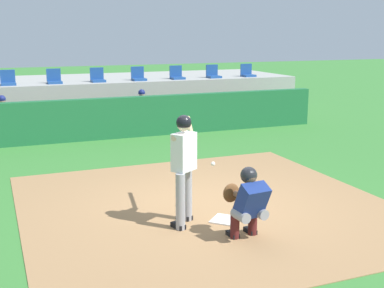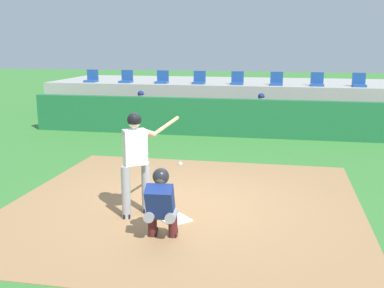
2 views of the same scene
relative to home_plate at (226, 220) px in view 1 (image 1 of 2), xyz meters
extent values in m
plane|color=#387A33|center=(0.00, 0.80, -0.02)|extent=(80.00, 80.00, 0.00)
cube|color=#9E754C|center=(0.00, 0.80, -0.02)|extent=(6.40, 6.40, 0.01)
cube|color=white|center=(0.00, 0.00, 0.00)|extent=(0.62, 0.62, 0.02)
cylinder|color=#99999E|center=(-0.82, -0.07, 0.44)|extent=(0.15, 0.15, 0.92)
cylinder|color=#99999E|center=(-0.58, 0.26, 0.44)|extent=(0.15, 0.15, 0.92)
cube|color=white|center=(-0.70, 0.10, 1.20)|extent=(0.45, 0.41, 0.60)
sphere|color=beige|center=(-0.70, 0.10, 1.63)|extent=(0.21, 0.21, 0.21)
sphere|color=black|center=(-0.70, 0.10, 1.66)|extent=(0.24, 0.24, 0.24)
cylinder|color=beige|center=(-0.67, 0.20, 1.41)|extent=(0.51, 0.42, 0.18)
cylinder|color=beige|center=(-0.48, 0.26, 1.41)|extent=(0.16, 0.27, 0.17)
cylinder|color=tan|center=(-0.33, 0.76, 1.45)|extent=(0.31, 0.83, 0.24)
cube|color=black|center=(-0.84, -0.01, 0.02)|extent=(0.19, 0.28, 0.09)
cube|color=black|center=(-0.59, 0.32, 0.02)|extent=(0.19, 0.28, 0.09)
cylinder|color=gray|center=(-0.17, -0.85, 0.40)|extent=(0.19, 0.33, 0.16)
cylinder|color=#4C1919|center=(-0.19, -0.70, 0.19)|extent=(0.14, 0.14, 0.42)
cube|color=black|center=(-0.19, -0.64, 0.02)|extent=(0.13, 0.25, 0.08)
cylinder|color=gray|center=(0.15, -0.82, 0.40)|extent=(0.19, 0.33, 0.16)
cylinder|color=#4C1919|center=(0.13, -0.67, 0.19)|extent=(0.14, 0.14, 0.42)
cube|color=black|center=(0.13, -0.61, 0.02)|extent=(0.13, 0.25, 0.08)
cube|color=navy|center=(-0.01, -0.88, 0.62)|extent=(0.44, 0.47, 0.57)
cube|color=#2D2D33|center=(-0.02, -0.76, 0.62)|extent=(0.40, 0.29, 0.45)
sphere|color=brown|center=(-0.02, -0.80, 0.96)|extent=(0.21, 0.21, 0.21)
sphere|color=#232328|center=(-0.02, -0.78, 0.98)|extent=(0.25, 0.25, 0.25)
cylinder|color=brown|center=(-0.07, -0.66, 0.62)|extent=(0.14, 0.46, 0.10)
ellipsoid|color=brown|center=(-0.13, -0.44, 0.62)|extent=(0.29, 0.15, 0.30)
sphere|color=white|center=(-0.01, 0.50, 0.84)|extent=(0.07, 0.07, 0.07)
cube|color=#1E6638|center=(0.00, 7.30, 0.58)|extent=(13.00, 0.30, 1.20)
cube|color=olive|center=(0.00, 8.30, 0.20)|extent=(11.80, 0.44, 0.45)
cylinder|color=#939399|center=(-3.29, 7.85, 0.20)|extent=(0.13, 0.13, 0.45)
cube|color=maroon|center=(-3.29, 7.80, 0.02)|extent=(0.11, 0.24, 0.08)
cylinder|color=#939399|center=(-3.03, 8.05, 0.47)|extent=(0.15, 0.40, 0.15)
cylinder|color=#939399|center=(-3.03, 7.85, 0.20)|extent=(0.13, 0.13, 0.45)
cube|color=maroon|center=(-3.03, 7.80, 0.02)|extent=(0.11, 0.24, 0.08)
cube|color=navy|center=(-3.16, 8.27, 0.74)|extent=(0.36, 0.22, 0.54)
sphere|color=tan|center=(-3.16, 8.27, 1.13)|extent=(0.20, 0.20, 0.20)
sphere|color=navy|center=(-3.16, 8.27, 1.17)|extent=(0.22, 0.22, 0.22)
cylinder|color=tan|center=(-2.96, 8.13, 0.63)|extent=(0.09, 0.41, 0.22)
cylinder|color=#939399|center=(0.87, 8.05, 0.47)|extent=(0.15, 0.40, 0.15)
cylinder|color=#939399|center=(0.87, 7.85, 0.20)|extent=(0.13, 0.13, 0.45)
cube|color=maroon|center=(0.87, 7.80, 0.02)|extent=(0.11, 0.24, 0.08)
cylinder|color=#939399|center=(1.13, 8.05, 0.47)|extent=(0.15, 0.40, 0.15)
cylinder|color=#939399|center=(1.13, 7.85, 0.20)|extent=(0.13, 0.13, 0.45)
cube|color=maroon|center=(1.13, 7.80, 0.02)|extent=(0.11, 0.24, 0.08)
cube|color=navy|center=(1.00, 8.27, 0.74)|extent=(0.36, 0.22, 0.54)
sphere|color=beige|center=(1.00, 8.27, 1.13)|extent=(0.20, 0.20, 0.20)
sphere|color=navy|center=(1.00, 8.27, 1.17)|extent=(0.22, 0.22, 0.22)
cylinder|color=beige|center=(0.80, 8.13, 0.63)|extent=(0.09, 0.41, 0.22)
cylinder|color=beige|center=(1.20, 8.13, 0.63)|extent=(0.09, 0.41, 0.22)
cube|color=#9E9E99|center=(0.00, 11.70, 0.68)|extent=(15.00, 4.40, 1.40)
cube|color=#1E478C|center=(-2.89, 10.10, 1.42)|extent=(0.46, 0.46, 0.08)
cube|color=#1E478C|center=(-2.89, 10.30, 1.66)|extent=(0.46, 0.06, 0.40)
cube|color=#1E478C|center=(-1.44, 10.10, 1.42)|extent=(0.46, 0.46, 0.08)
cube|color=#1E478C|center=(-1.44, 10.30, 1.66)|extent=(0.46, 0.06, 0.40)
cube|color=#1E478C|center=(0.00, 10.10, 1.42)|extent=(0.46, 0.46, 0.08)
cube|color=#1E478C|center=(0.00, 10.30, 1.66)|extent=(0.46, 0.06, 0.40)
cube|color=#1E478C|center=(1.44, 10.10, 1.42)|extent=(0.46, 0.46, 0.08)
cube|color=#1E478C|center=(1.44, 10.30, 1.66)|extent=(0.46, 0.06, 0.40)
cube|color=#1E478C|center=(2.89, 10.10, 1.42)|extent=(0.46, 0.46, 0.08)
cube|color=#1E478C|center=(2.89, 10.30, 1.66)|extent=(0.46, 0.06, 0.40)
cube|color=#1E478C|center=(4.33, 10.10, 1.42)|extent=(0.46, 0.46, 0.08)
cube|color=#1E478C|center=(4.33, 10.30, 1.66)|extent=(0.46, 0.06, 0.40)
cube|color=#1E478C|center=(5.78, 10.10, 1.42)|extent=(0.46, 0.46, 0.08)
cube|color=#1E478C|center=(5.78, 10.30, 1.66)|extent=(0.46, 0.06, 0.40)
camera|label=1|loc=(-3.44, -7.07, 3.02)|focal=47.10mm
camera|label=2|loc=(1.71, -7.15, 2.92)|focal=43.30mm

